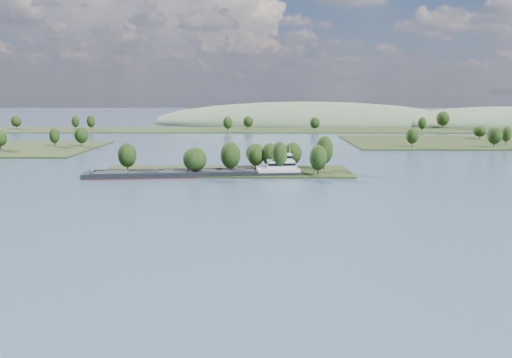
{
  "coord_description": "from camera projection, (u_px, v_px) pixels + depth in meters",
  "views": [
    {
      "loc": [
        14.72,
        -18.23,
        32.02
      ],
      "look_at": [
        12.9,
        130.0,
        6.0
      ],
      "focal_mm": 35.0,
      "sensor_mm": 36.0,
      "label": 1
    }
  ],
  "objects": [
    {
      "name": "cargo_barge",
      "position": [
        210.0,
        172.0,
        191.45
      ],
      "size": [
        83.64,
        18.94,
        11.23
      ],
      "color": "black",
      "rests_on": "ground"
    },
    {
      "name": "tree_island",
      "position": [
        240.0,
        162.0,
        199.08
      ],
      "size": [
        100.0,
        30.94,
        15.0
      ],
      "color": "black",
      "rests_on": "ground"
    },
    {
      "name": "back_shoreline",
      "position": [
        255.0,
        130.0,
        417.28
      ],
      "size": [
        900.0,
        60.0,
        16.0
      ],
      "color": "black",
      "rests_on": "ground"
    },
    {
      "name": "ground",
      "position": [
        210.0,
        206.0,
        141.85
      ],
      "size": [
        1800.0,
        1800.0,
        0.0
      ],
      "primitive_type": "plane",
      "color": "#384862",
      "rests_on": "ground"
    },
    {
      "name": "hill_west",
      "position": [
        306.0,
        123.0,
        515.38
      ],
      "size": [
        320.0,
        160.0,
        44.0
      ],
      "primitive_type": "ellipsoid",
      "color": "#495D40",
      "rests_on": "ground"
    }
  ]
}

